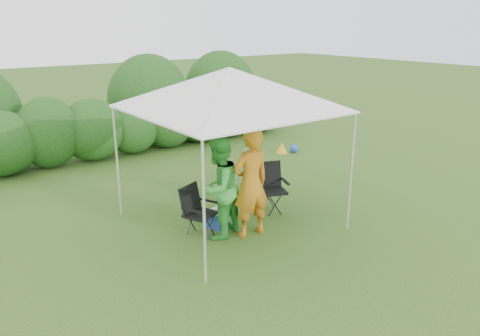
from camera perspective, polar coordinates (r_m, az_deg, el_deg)
ground at (r=8.37m, az=0.83°, el=-7.72°), size 70.00×70.00×0.00m
hedge at (r=13.20m, az=-14.71°, el=4.94°), size 11.67×1.53×1.80m
canopy at (r=8.05m, az=-1.28°, el=9.62°), size 3.10×3.10×2.83m
chair_right at (r=9.13m, az=3.70°, el=-1.93°), size 0.71×0.68×0.95m
chair_left at (r=8.11m, az=-5.38°, el=-4.81°), size 0.66×0.64×0.88m
man at (r=7.90m, az=1.32°, el=-1.87°), size 0.72×0.49×1.89m
woman at (r=7.89m, az=-2.62°, el=-2.46°), size 1.04×0.94×1.75m
cooler at (r=8.50m, az=-2.72°, el=-6.11°), size 0.46×0.39×0.32m
bottle at (r=8.39m, az=-2.26°, el=-4.30°), size 0.07×0.07×0.25m
lawn_toy at (r=13.29m, az=5.49°, el=2.45°), size 0.58×0.48×0.29m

